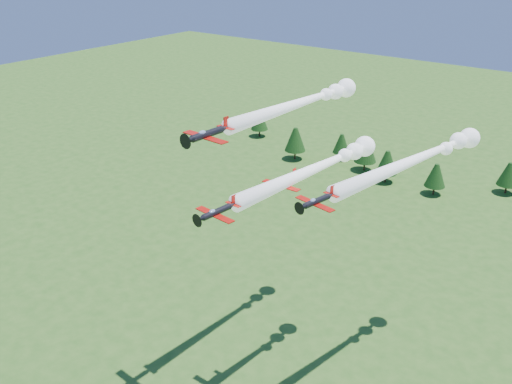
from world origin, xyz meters
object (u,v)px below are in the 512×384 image
Objects in this scene: plane_lead at (323,165)px; plane_slot at (282,183)px; plane_left at (305,101)px; plane_right at (423,156)px.

plane_slot is at bearing -95.04° from plane_lead.
plane_lead is 15.09m from plane_left.
plane_lead is 5.84× the size of plane_slot.
plane_right reaches higher than plane_slot.
plane_slot is at bearing -62.67° from plane_left.
plane_right is 6.38× the size of plane_slot.
plane_lead is 17.00m from plane_right.
plane_right is at bearing 49.86° from plane_lead.
plane_slot is (7.85, -18.17, -7.69)m from plane_left.
plane_left reaches higher than plane_lead.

